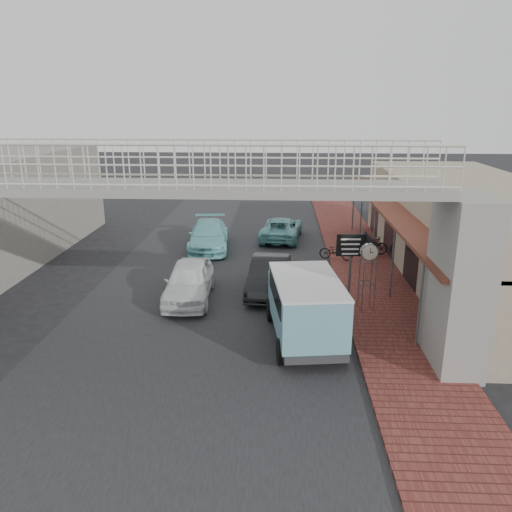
# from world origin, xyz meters

# --- Properties ---
(ground) EXTENTS (120.00, 120.00, 0.00)m
(ground) POSITION_xyz_m (0.00, 0.00, 0.00)
(ground) COLOR black
(ground) RESTS_ON ground
(road_strip) EXTENTS (10.00, 60.00, 0.01)m
(road_strip) POSITION_xyz_m (0.00, 0.00, 0.01)
(road_strip) COLOR black
(road_strip) RESTS_ON ground
(sidewalk) EXTENTS (3.00, 40.00, 0.10)m
(sidewalk) POSITION_xyz_m (6.50, 3.00, 0.05)
(sidewalk) COLOR brown
(sidewalk) RESTS_ON ground
(shophouse_row) EXTENTS (7.20, 18.00, 4.00)m
(shophouse_row) POSITION_xyz_m (10.97, 4.00, 2.01)
(shophouse_row) COLOR gray
(shophouse_row) RESTS_ON ground
(footbridge) EXTENTS (16.40, 2.40, 6.34)m
(footbridge) POSITION_xyz_m (0.00, -4.00, 3.18)
(footbridge) COLOR gray
(footbridge) RESTS_ON ground
(building_far_left) EXTENTS (5.00, 14.00, 5.00)m
(building_far_left) POSITION_xyz_m (-11.00, 6.00, 2.50)
(building_far_left) COLOR gray
(building_far_left) RESTS_ON ground
(white_hatchback) EXTENTS (1.91, 4.36, 1.46)m
(white_hatchback) POSITION_xyz_m (-0.89, 0.67, 0.73)
(white_hatchback) COLOR white
(white_hatchback) RESTS_ON ground
(dark_sedan) EXTENTS (1.83, 4.30, 1.38)m
(dark_sedan) POSITION_xyz_m (2.20, 1.61, 0.69)
(dark_sedan) COLOR black
(dark_sedan) RESTS_ON ground
(angkot_curb) EXTENTS (2.56, 4.65, 1.23)m
(angkot_curb) POSITION_xyz_m (2.67, 9.76, 0.62)
(angkot_curb) COLOR #68B1B5
(angkot_curb) RESTS_ON ground
(angkot_far) EXTENTS (2.40, 4.99, 1.40)m
(angkot_far) POSITION_xyz_m (-1.13, 7.71, 0.70)
(angkot_far) COLOR #72C3C6
(angkot_far) RESTS_ON ground
(angkot_van) EXTENTS (2.52, 4.66, 2.18)m
(angkot_van) POSITION_xyz_m (3.42, -2.71, 1.39)
(angkot_van) COLOR black
(angkot_van) RESTS_ON ground
(motorcycle_near) EXTENTS (1.71, 0.96, 0.85)m
(motorcycle_near) POSITION_xyz_m (5.30, 5.74, 0.52)
(motorcycle_near) COLOR black
(motorcycle_near) RESTS_ON sidewalk
(motorcycle_far) EXTENTS (1.65, 0.62, 0.97)m
(motorcycle_far) POSITION_xyz_m (7.13, 6.61, 0.58)
(motorcycle_far) COLOR black
(motorcycle_far) RESTS_ON sidewalk
(street_clock) EXTENTS (0.64, 0.55, 2.50)m
(street_clock) POSITION_xyz_m (5.76, -0.26, 2.18)
(street_clock) COLOR #59595B
(street_clock) RESTS_ON sidewalk
(arrow_sign) EXTENTS (1.63, 1.04, 2.79)m
(arrow_sign) POSITION_xyz_m (5.88, 0.28, 2.35)
(arrow_sign) COLOR #59595B
(arrow_sign) RESTS_ON sidewalk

